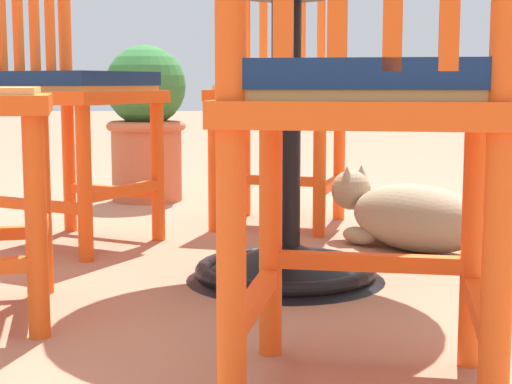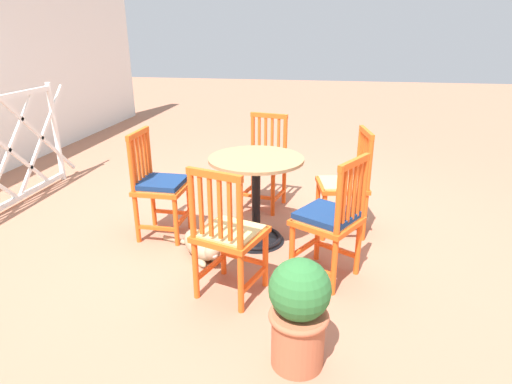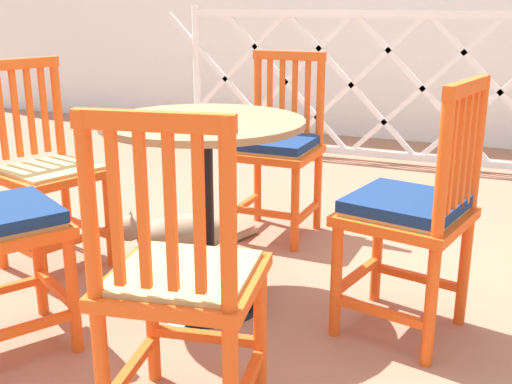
{
  "view_description": "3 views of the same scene",
  "coord_description": "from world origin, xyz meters",
  "px_view_note": "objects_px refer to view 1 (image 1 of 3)",
  "views": [
    {
      "loc": [
        1.84,
        -0.16,
        0.47
      ],
      "look_at": [
        -0.17,
        -0.08,
        0.21
      ],
      "focal_mm": 58.1,
      "sensor_mm": 36.0,
      "label": 1
    },
    {
      "loc": [
        -3.35,
        -0.56,
        1.69
      ],
      "look_at": [
        0.07,
        0.02,
        0.37
      ],
      "focal_mm": 30.37,
      "sensor_mm": 36.0,
      "label": 2
    },
    {
      "loc": [
        0.96,
        -2.03,
        1.14
      ],
      "look_at": [
        0.07,
        0.07,
        0.45
      ],
      "focal_mm": 43.96,
      "sensor_mm": 36.0,
      "label": 3
    }
  ],
  "objects_px": {
    "orange_chair_at_corner": "(282,94)",
    "orange_chair_by_planter": "(68,92)",
    "orange_chair_tucked_in": "(368,101)",
    "terracotta_planter": "(146,119)",
    "tabby_cat": "(407,216)",
    "cafe_table": "(286,163)"
  },
  "relations": [
    {
      "from": "orange_chair_tucked_in",
      "to": "tabby_cat",
      "type": "height_order",
      "value": "orange_chair_tucked_in"
    },
    {
      "from": "orange_chair_at_corner",
      "to": "orange_chair_by_planter",
      "type": "xyz_separation_m",
      "value": [
        0.33,
        -0.64,
        0.01
      ]
    },
    {
      "from": "orange_chair_at_corner",
      "to": "cafe_table",
      "type": "bearing_deg",
      "value": -3.31
    },
    {
      "from": "orange_chair_tucked_in",
      "to": "tabby_cat",
      "type": "xyz_separation_m",
      "value": [
        -1.13,
        0.31,
        -0.35
      ]
    },
    {
      "from": "orange_chair_at_corner",
      "to": "orange_chair_tucked_in",
      "type": "height_order",
      "value": "same"
    },
    {
      "from": "cafe_table",
      "to": "orange_chair_at_corner",
      "type": "distance_m",
      "value": 0.82
    },
    {
      "from": "orange_chair_tucked_in",
      "to": "terracotta_planter",
      "type": "relative_size",
      "value": 1.47
    },
    {
      "from": "cafe_table",
      "to": "orange_chair_at_corner",
      "type": "bearing_deg",
      "value": 176.69
    },
    {
      "from": "terracotta_planter",
      "to": "orange_chair_at_corner",
      "type": "bearing_deg",
      "value": 41.15
    },
    {
      "from": "orange_chair_by_planter",
      "to": "tabby_cat",
      "type": "distance_m",
      "value": 1.04
    },
    {
      "from": "cafe_table",
      "to": "terracotta_planter",
      "type": "bearing_deg",
      "value": -161.66
    },
    {
      "from": "orange_chair_at_corner",
      "to": "orange_chair_by_planter",
      "type": "distance_m",
      "value": 0.72
    },
    {
      "from": "orange_chair_by_planter",
      "to": "tabby_cat",
      "type": "relative_size",
      "value": 1.52
    },
    {
      "from": "orange_chair_at_corner",
      "to": "orange_chair_by_planter",
      "type": "relative_size",
      "value": 1.0
    },
    {
      "from": "tabby_cat",
      "to": "cafe_table",
      "type": "bearing_deg",
      "value": -46.28
    },
    {
      "from": "cafe_table",
      "to": "terracotta_planter",
      "type": "height_order",
      "value": "cafe_table"
    },
    {
      "from": "cafe_table",
      "to": "orange_chair_by_planter",
      "type": "bearing_deg",
      "value": -128.41
    },
    {
      "from": "orange_chair_at_corner",
      "to": "orange_chair_by_planter",
      "type": "bearing_deg",
      "value": -62.96
    },
    {
      "from": "tabby_cat",
      "to": "terracotta_planter",
      "type": "relative_size",
      "value": 0.97
    },
    {
      "from": "cafe_table",
      "to": "orange_chair_by_planter",
      "type": "relative_size",
      "value": 0.83
    },
    {
      "from": "tabby_cat",
      "to": "orange_chair_tucked_in",
      "type": "bearing_deg",
      "value": -15.58
    },
    {
      "from": "cafe_table",
      "to": "orange_chair_at_corner",
      "type": "height_order",
      "value": "orange_chair_at_corner"
    }
  ]
}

